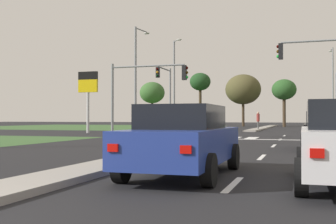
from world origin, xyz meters
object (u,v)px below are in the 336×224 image
Objects in this scene: car_blue_third at (184,140)px; street_lamp_fourth at (333,84)px; traffic_signal_far_left at (166,88)px; treeline_near at (152,93)px; traffic_signal_near_right at (326,69)px; street_lamp_third at (175,80)px; pedestrian_at_median at (258,118)px; treeline_second at (200,83)px; traffic_signal_near_left at (141,85)px; street_lamp_second at (137,74)px; car_black_near at (327,130)px; treeline_fourth at (284,90)px; fuel_price_totem at (88,88)px; car_teal_second at (175,125)px; treeline_third at (243,89)px.

street_lamp_fourth reaches higher than car_blue_third.
car_blue_third is at bearing -97.04° from street_lamp_fourth.
traffic_signal_far_left is 0.86× the size of treeline_near.
street_lamp_third is at bearing 129.19° from traffic_signal_near_right.
treeline_second is at bearing -117.08° from pedestrian_at_median.
traffic_signal_near_left is 7.90m from street_lamp_second.
car_black_near is 28.92m from pedestrian_at_median.
treeline_fourth is (13.22, -1.40, -1.57)m from treeline_second.
traffic_signal_near_left is at bearing -41.07° from fuel_price_totem.
car_teal_second is at bearing -113.47° from street_lamp_fourth.
traffic_signal_near_right is 45.95m from treeline_near.
pedestrian_at_median is (-5.92, 20.39, -2.88)m from traffic_signal_near_right.
car_blue_third is 0.53× the size of treeline_second.
street_lamp_third reaches higher than pedestrian_at_median.
traffic_signal_far_left is 7.57m from fuel_price_totem.
car_teal_second is 9.27m from fuel_price_totem.
car_blue_third is 59.72m from treeline_second.
street_lamp_second is at bearing -108.57° from treeline_fourth.
traffic_signal_near_left is at bearing -80.19° from street_lamp_third.
street_lamp_third reaches higher than treeline_third.
car_blue_third is 30.87m from traffic_signal_far_left.
traffic_signal_far_left is 0.63× the size of street_lamp_third.
street_lamp_fourth is at bearing 67.92° from traffic_signal_near_left.
traffic_signal_near_left is 2.93× the size of pedestrian_at_median.
car_teal_second is 6.47m from street_lamp_second.
treeline_second is (-2.47, 22.63, 1.64)m from street_lamp_third.
treeline_third is (6.90, 0.22, -1.25)m from treeline_second.
street_lamp_third is at bearing 89.65° from street_lamp_second.
street_lamp_fourth is (16.28, 23.09, 1.81)m from traffic_signal_far_left.
fuel_price_totem is at bearing 142.17° from car_black_near.
treeline_fourth is (1.98, 18.87, 4.24)m from pedestrian_at_median.
treeline_fourth is (7.63, 39.26, 2.00)m from traffic_signal_near_left.
street_lamp_second reaches higher than treeline_second.
pedestrian_at_median reaches higher than car_teal_second.
car_blue_third is 52.80m from street_lamp_fourth.
treeline_third is (-10.27, 40.88, 1.69)m from traffic_signal_near_right.
traffic_signal_near_left is 0.63× the size of treeline_second.
traffic_signal_near_left is at bearing -71.20° from treeline_near.
street_lamp_second is at bearing 154.43° from traffic_signal_near_right.
traffic_signal_near_right is 18.10m from traffic_signal_far_left.
street_lamp_second is at bearing 133.71° from car_black_near.
traffic_signal_near_left is 21.28m from pedestrian_at_median.
traffic_signal_near_left is 40.96m from treeline_third.
car_black_near is 14.03m from traffic_signal_near_left.
treeline_fourth is (15.16, 32.70, 1.63)m from fuel_price_totem.
street_lamp_second is 33.96m from treeline_fourth.
treeline_second is (-5.59, 40.65, 3.57)m from traffic_signal_near_left.
pedestrian_at_median is 0.23× the size of treeline_third.
treeline_second reaches higher than car_black_near.
car_black_near is 0.80× the size of fuel_price_totem.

